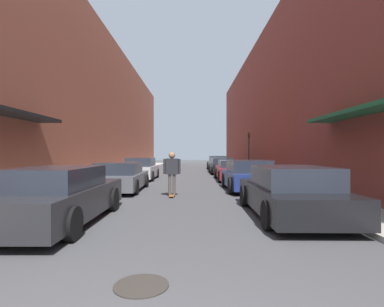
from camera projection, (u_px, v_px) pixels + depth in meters
ground at (187, 179)px, 19.37m from camera, size 99.47×99.47×0.00m
curb_strip_left at (129, 173)px, 23.89m from camera, size 1.80×45.22×0.12m
curb_strip_right at (248, 173)px, 23.90m from camera, size 1.80×45.22×0.12m
building_row_left at (92, 109)px, 23.87m from camera, size 4.90×45.22×10.38m
building_row_right at (284, 105)px, 23.88m from camera, size 4.90×45.22×10.95m
parked_car_left_0 at (60, 196)px, 7.12m from camera, size 1.91×4.80×1.35m
parked_car_left_1 at (120, 177)px, 13.21m from camera, size 2.06×4.41×1.26m
parked_car_left_2 at (141, 169)px, 18.82m from camera, size 1.90×4.11×1.37m
parked_car_right_0 at (290, 192)px, 7.92m from camera, size 2.09×4.79×1.33m
parked_car_right_1 at (248, 176)px, 13.31m from camera, size 2.03×4.03×1.36m
parked_car_right_2 at (232, 170)px, 18.35m from camera, size 1.95×4.65×1.23m
parked_car_right_3 at (221, 166)px, 24.32m from camera, size 1.94×4.71×1.27m
parked_car_right_4 at (217, 163)px, 29.58m from camera, size 1.87×4.62×1.37m
skateboarder at (172, 169)px, 11.42m from camera, size 0.66×0.78×1.72m
manhole_cover at (141, 286)px, 3.78m from camera, size 0.70×0.70×0.02m
traffic_light at (249, 147)px, 24.73m from camera, size 0.16×0.22×3.22m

